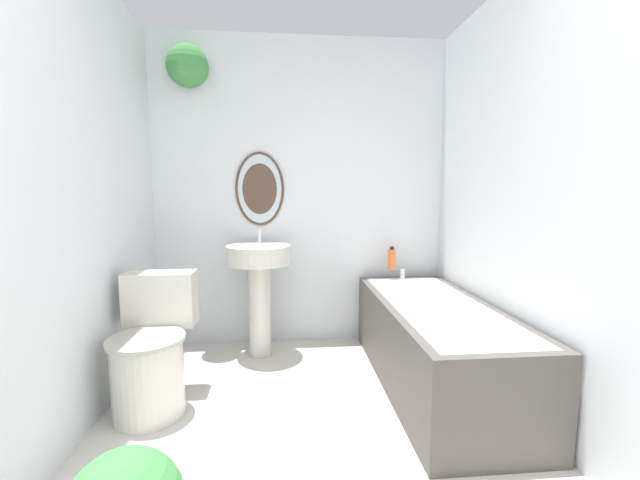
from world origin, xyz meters
The scene contains 7 objects.
wall_back centered at (-0.07, 2.60, 1.27)m, with size 2.39×0.30×2.40m.
wall_left centered at (-1.17, 1.29, 1.20)m, with size 0.06×2.70×2.40m.
wall_right centered at (1.17, 1.29, 1.20)m, with size 0.06×2.70×2.40m.
toilet centered at (-0.88, 1.62, 0.32)m, with size 0.40×0.57×0.74m.
pedestal_sink centered at (-0.32, 2.30, 0.60)m, with size 0.47×0.47×0.93m.
bathtub centered at (0.79, 1.73, 0.28)m, with size 0.65×1.59×0.61m.
shampoo_bottle centered at (0.71, 2.45, 0.69)m, with size 0.06×0.06×0.18m.
Camera 1 is at (-0.13, -0.55, 1.21)m, focal length 22.00 mm.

